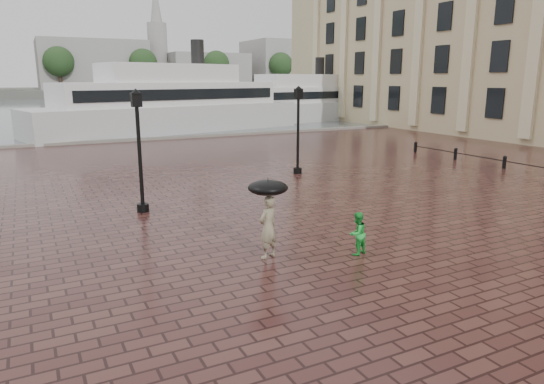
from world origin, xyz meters
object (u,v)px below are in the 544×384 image
Objects in this scene: child_pedestrian at (357,234)px; ferry_near at (171,104)px; street_lamps at (137,135)px; ferry_far at (302,102)px; adult_pedestrian at (268,227)px.

ferry_near is at bearing -112.29° from child_pedestrian.
ferry_near reaches higher than street_lamps.
child_pedestrian is 0.05× the size of ferry_far.
ferry_far is at bearing -143.02° from adult_pedestrian.
ferry_near reaches higher than child_pedestrian.
ferry_far is (24.99, 27.33, -0.10)m from street_lamps.
adult_pedestrian is 34.81m from ferry_near.
child_pedestrian is (2.36, -0.92, -0.27)m from adult_pedestrian.
ferry_far reaches higher than street_lamps.
adult_pedestrian is 1.43× the size of child_pedestrian.
adult_pedestrian is 0.08× the size of ferry_far.
street_lamps is 11.92m from adult_pedestrian.
ferry_far is (21.57, 40.03, 1.61)m from child_pedestrian.
adult_pedestrian is 45.87m from ferry_far.
ferry_far is at bearing 47.56° from street_lamps.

